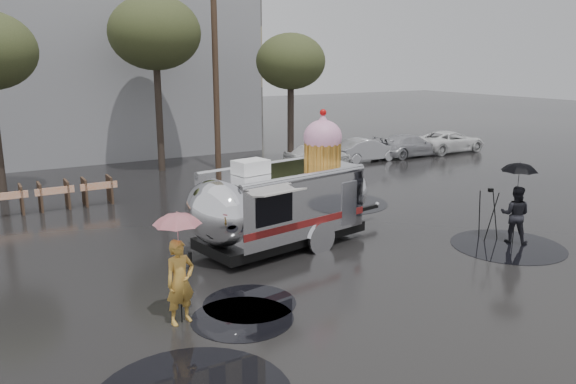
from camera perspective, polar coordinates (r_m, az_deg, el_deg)
ground at (r=14.58m, az=5.96°, el=-7.75°), size 120.00×120.00×0.00m
puddles at (r=14.79m, az=6.00°, el=-7.41°), size 13.72×12.11×0.01m
grey_building at (r=35.18m, az=-24.34°, el=14.33°), size 22.00×12.00×13.00m
utility_pole at (r=27.09m, az=-7.36°, el=12.00°), size 1.60×0.28×9.00m
tree_mid at (r=27.18m, az=-13.37°, el=15.39°), size 4.20×4.20×8.03m
tree_right at (r=27.77m, az=0.28°, el=13.04°), size 3.36×3.36×6.42m
barricade_row at (r=21.56m, az=-22.69°, el=-0.28°), size 4.30×0.80×1.00m
parked_cars at (r=30.68m, az=10.61°, el=4.72°), size 13.20×1.90×1.50m
airstream_trailer at (r=15.89m, az=-0.36°, el=-0.71°), size 7.15×3.49×3.89m
person_left at (r=11.60m, az=-10.90°, el=-8.97°), size 0.71×0.55×1.76m
umbrella_pink at (r=11.24m, az=-11.14°, el=-3.91°), size 1.17×1.17×2.35m
person_right at (r=17.53m, az=22.07°, el=-2.14°), size 0.83×0.92×1.68m
umbrella_black at (r=17.28m, az=22.40°, el=1.48°), size 1.25×1.25×2.40m
tripod at (r=17.57m, az=19.76°, el=-1.61°), size 0.57×0.64×1.56m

